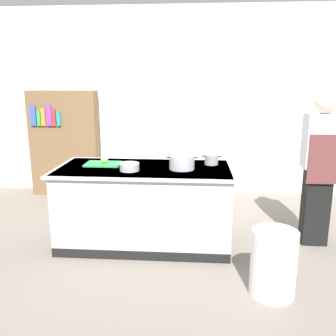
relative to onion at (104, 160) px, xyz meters
name	(u,v)px	position (x,y,z in m)	size (l,w,h in m)	color
ground_plane	(146,242)	(0.48, -0.09, -0.96)	(10.00, 10.00, 0.00)	slate
back_wall	(162,103)	(0.48, 2.01, 0.54)	(6.40, 0.12, 3.00)	white
counter_island	(145,204)	(0.48, -0.09, -0.50)	(1.98, 0.98, 0.90)	#B7BABF
cutting_board	(103,164)	(-0.02, 0.00, -0.05)	(0.40, 0.28, 0.02)	green
onion	(104,160)	(0.00, 0.00, 0.00)	(0.08, 0.08, 0.08)	tan
stock_pot	(182,162)	(0.90, -0.14, 0.01)	(0.34, 0.28, 0.15)	#B7BABF
sauce_pan	(211,160)	(1.23, 0.11, 0.00)	(0.22, 0.16, 0.12)	#99999E
mixing_bowl	(129,167)	(0.34, -0.25, -0.02)	(0.21, 0.21, 0.08)	#B7BABF
trash_bin	(273,263)	(1.74, -1.06, -0.66)	(0.40, 0.40, 0.59)	white
person_chef	(319,167)	(2.43, 0.03, -0.05)	(0.38, 0.25, 1.72)	black
bookshelf	(65,143)	(-1.09, 1.71, -0.11)	(1.10, 0.31, 1.70)	brown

